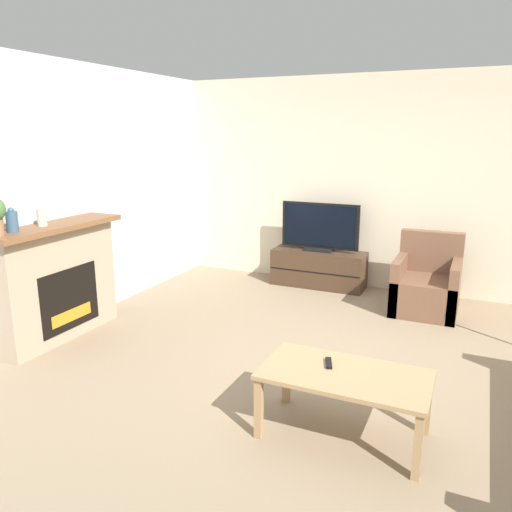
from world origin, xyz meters
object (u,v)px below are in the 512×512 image
Objects in this scene: tv_stand at (319,268)px; tv at (320,229)px; fireplace at (56,281)px; armchair at (426,287)px; mantel_vase_left at (12,221)px; mantel_vase_centre_left at (42,217)px; remote at (329,363)px; coffee_table at (345,381)px.

tv is at bearing -90.00° from tv_stand.
armchair is (3.24, 2.29, -0.30)m from fireplace.
mantel_vase_left is 0.21× the size of tv.
mantel_vase_centre_left reaches higher than tv.
mantel_vase_left is at bearing 161.33° from remote.
mantel_vase_left is at bearing -120.16° from tv_stand.
mantel_vase_left is at bearing -120.18° from tv.
coffee_table is (1.18, -3.18, 0.16)m from tv_stand.
mantel_vase_left reaches higher than tv.
coffee_table is (-0.22, -2.78, 0.12)m from armchair.
fireplace is at bearing 92.23° from mantel_vase_left.
mantel_vase_centre_left is (0.02, -0.11, 0.65)m from fireplace.
tv is (1.82, 2.80, -0.46)m from mantel_vase_centre_left.
armchair is 2.79m from coffee_table.
mantel_vase_centre_left is 4.13m from armchair.
coffee_table is at bearing -1.02° from mantel_vase_left.
mantel_vase_left is at bearing -139.79° from armchair.
tv_stand is 0.54m from tv.
armchair is (1.40, -0.40, -0.49)m from tv.
tv is 6.67× the size of remote.
armchair is at bearing 35.29° from fireplace.
armchair is at bearing 40.21° from mantel_vase_left.
fireplace is 3.28m from tv_stand.
tv reaches higher than coffee_table.
fireplace is at bearing -124.26° from tv.
coffee_table is at bearing -7.18° from mantel_vase_centre_left.
mantel_vase_centre_left reaches higher than armchair.
mantel_vase_centre_left is 0.19× the size of tv.
tv is (-0.00, -0.00, 0.54)m from tv_stand.
mantel_vase_centre_left reaches higher than coffee_table.
fireplace reaches higher than armchair.
tv reaches higher than tv_stand.
coffee_table is (3.00, -0.05, -0.84)m from mantel_vase_left.
fireplace is 1.18× the size of tv_stand.
tv is 0.94× the size of coffee_table.
armchair is at bearing 36.68° from mantel_vase_centre_left.
armchair is 2.73m from remote.
tv reaches higher than armchair.
mantel_vase_left is 3.65m from tv.
fireplace reaches higher than coffee_table.
mantel_vase_centre_left is 3.49m from tv_stand.
fireplace is 2.91m from remote.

